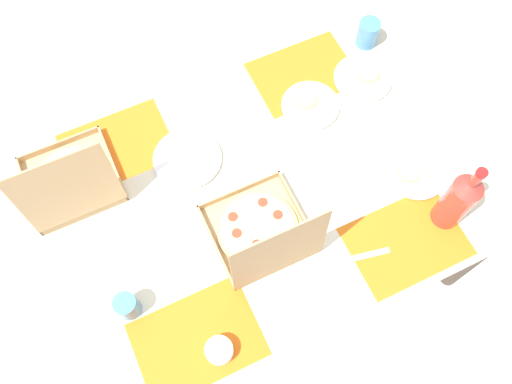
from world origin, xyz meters
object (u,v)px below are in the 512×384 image
at_px(soda_bottle, 458,200).
at_px(condiment_bowl, 219,351).
at_px(plate_near_left, 363,78).
at_px(cup_dark, 368,33).
at_px(cup_clear_left, 127,306).
at_px(plate_near_right, 310,105).
at_px(plate_far_right, 187,159).
at_px(pizza_box_edge_far, 262,234).
at_px(pizza_box_center, 71,182).
at_px(plate_far_left, 415,173).

height_order(soda_bottle, condiment_bowl, soda_bottle).
relative_size(plate_near_left, cup_dark, 2.03).
bearing_deg(soda_bottle, condiment_bowl, 5.54).
relative_size(cup_dark, cup_clear_left, 1.15).
bearing_deg(cup_clear_left, soda_bottle, 171.76).
relative_size(plate_near_right, soda_bottle, 0.63).
bearing_deg(plate_far_right, plate_near_right, -178.45).
distance_m(pizza_box_edge_far, plate_far_right, 0.38).
xyz_separation_m(plate_far_right, condiment_bowl, (0.15, 0.62, 0.02)).
bearing_deg(plate_near_left, condiment_bowl, 37.53).
relative_size(cup_dark, condiment_bowl, 1.28).
xyz_separation_m(pizza_box_center, cup_dark, (-1.16, -0.12, 0.00)).
xyz_separation_m(pizza_box_center, plate_far_right, (-0.37, 0.06, -0.04)).
bearing_deg(plate_near_right, plate_near_left, -174.77).
bearing_deg(pizza_box_edge_far, plate_near_right, -134.21).
distance_m(pizza_box_center, condiment_bowl, 0.71).
bearing_deg(condiment_bowl, plate_far_right, -103.82).
bearing_deg(pizza_box_center, soda_bottle, 150.10).
distance_m(pizza_box_center, soda_bottle, 1.20).
xyz_separation_m(pizza_box_edge_far, plate_near_left, (-0.59, -0.39, -0.04)).
height_order(plate_near_right, plate_far_right, plate_near_right).
distance_m(soda_bottle, cup_clear_left, 1.02).
bearing_deg(plate_near_right, plate_far_left, 116.92).
xyz_separation_m(cup_dark, cup_clear_left, (1.13, 0.57, -0.01)).
bearing_deg(plate_near_right, plate_far_right, 1.55).
xyz_separation_m(pizza_box_center, condiment_bowl, (-0.22, 0.68, -0.03)).
height_order(pizza_box_center, plate_far_left, pizza_box_center).
bearing_deg(pizza_box_edge_far, plate_near_left, -146.31).
bearing_deg(cup_dark, plate_far_left, 77.04).
xyz_separation_m(plate_near_right, plate_far_right, (0.47, 0.01, -0.00)).
relative_size(plate_near_left, condiment_bowl, 2.59).
relative_size(pizza_box_center, plate_near_right, 1.59).
bearing_deg(condiment_bowl, plate_far_left, -163.03).
bearing_deg(cup_clear_left, plate_far_right, -131.27).
bearing_deg(plate_near_left, cup_clear_left, 22.25).
xyz_separation_m(plate_far_right, cup_dark, (-0.79, -0.18, 0.04)).
bearing_deg(plate_near_left, plate_near_right, 5.23).
distance_m(plate_near_right, soda_bottle, 0.60).
bearing_deg(pizza_box_edge_far, plate_far_left, 179.01).
distance_m(plate_near_left, cup_dark, 0.18).
relative_size(pizza_box_edge_far, plate_far_left, 1.66).
bearing_deg(pizza_box_center, plate_far_right, 170.92).
relative_size(pizza_box_center, cup_clear_left, 3.60).
bearing_deg(plate_far_left, plate_near_left, -94.76).
bearing_deg(cup_clear_left, plate_far_left, -178.72).
bearing_deg(pizza_box_edge_far, plate_far_right, -73.57).
relative_size(plate_far_left, plate_far_right, 0.87).
distance_m(plate_far_right, soda_bottle, 0.87).
xyz_separation_m(plate_far_right, plate_near_left, (-0.70, -0.03, 0.00)).
height_order(plate_near_right, plate_far_left, same).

